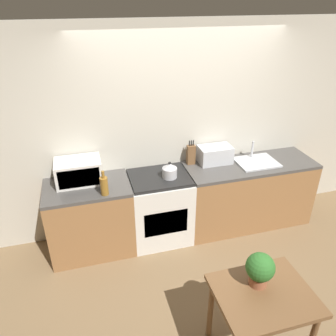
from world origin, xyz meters
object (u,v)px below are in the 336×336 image
(toaster_oven, at_px, (215,155))
(stove_range, at_px, (160,208))
(kettle, at_px, (170,171))
(bottle, at_px, (104,186))
(dining_table, at_px, (262,303))
(microwave, at_px, (79,171))

(toaster_oven, bearing_deg, stove_range, -168.25)
(kettle, relative_size, toaster_oven, 0.49)
(kettle, height_order, bottle, bottle)
(kettle, bearing_deg, bottle, -167.58)
(kettle, relative_size, bottle, 0.71)
(kettle, relative_size, dining_table, 0.26)
(bottle, relative_size, dining_table, 0.37)
(kettle, distance_m, toaster_oven, 0.70)
(stove_range, xyz_separation_m, microwave, (-0.91, 0.12, 0.59))
(stove_range, height_order, bottle, bottle)
(kettle, xyz_separation_m, dining_table, (0.30, -1.69, -0.37))
(toaster_oven, distance_m, dining_table, 1.98)
(microwave, bearing_deg, dining_table, -54.60)
(microwave, height_order, toaster_oven, microwave)
(toaster_oven, bearing_deg, microwave, -178.50)
(kettle, distance_m, microwave, 1.04)
(bottle, bearing_deg, toaster_oven, 15.00)
(kettle, height_order, toaster_oven, toaster_oven)
(bottle, distance_m, toaster_oven, 1.49)
(microwave, distance_m, bottle, 0.42)
(microwave, bearing_deg, kettle, -9.42)
(dining_table, bearing_deg, bottle, 125.21)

